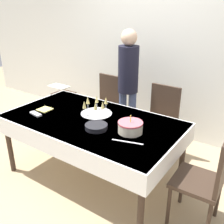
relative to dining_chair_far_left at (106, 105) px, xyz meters
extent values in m
plane|color=tan|center=(0.43, -0.87, -0.54)|extent=(12.00, 12.00, 0.00)
cube|color=silver|center=(0.43, 0.70, 0.81)|extent=(8.00, 0.05, 2.70)
cube|color=white|center=(0.43, -0.87, 0.20)|extent=(1.93, 1.08, 0.03)
cube|color=white|center=(0.43, -0.87, 0.11)|extent=(1.96, 1.11, 0.21)
cylinder|color=#38281E|center=(-0.47, -1.36, -0.18)|extent=(0.06, 0.06, 0.73)
cylinder|color=#38281E|center=(1.34, -1.36, -0.18)|extent=(0.06, 0.06, 0.73)
cylinder|color=#38281E|center=(-0.47, -0.39, -0.18)|extent=(0.06, 0.06, 0.73)
cylinder|color=#38281E|center=(1.34, -0.39, -0.18)|extent=(0.06, 0.06, 0.73)
cube|color=#38281E|center=(0.00, -0.08, -0.08)|extent=(0.43, 0.43, 0.04)
cube|color=#38281E|center=(0.00, 0.11, 0.19)|extent=(0.40, 0.05, 0.50)
cylinder|color=#38281E|center=(0.17, -0.27, -0.32)|extent=(0.04, 0.04, 0.44)
cylinder|color=#38281E|center=(-0.19, -0.26, -0.32)|extent=(0.04, 0.04, 0.44)
cylinder|color=#38281E|center=(0.18, 0.09, -0.32)|extent=(0.04, 0.04, 0.44)
cylinder|color=#38281E|center=(-0.18, 0.10, -0.32)|extent=(0.04, 0.04, 0.44)
cube|color=#38281E|center=(0.87, -0.08, -0.08)|extent=(0.42, 0.42, 0.04)
cube|color=#38281E|center=(0.87, 0.11, 0.19)|extent=(0.40, 0.04, 0.50)
cylinder|color=#38281E|center=(1.05, -0.27, -0.32)|extent=(0.04, 0.04, 0.44)
cylinder|color=#38281E|center=(0.69, -0.26, -0.32)|extent=(0.04, 0.04, 0.44)
cylinder|color=#38281E|center=(1.05, 0.09, -0.32)|extent=(0.04, 0.04, 0.44)
cylinder|color=#38281E|center=(0.69, 0.10, -0.32)|extent=(0.04, 0.04, 0.44)
cube|color=#38281E|center=(1.65, -0.87, -0.08)|extent=(0.43, 0.43, 0.04)
cube|color=#38281E|center=(1.84, -0.87, 0.19)|extent=(0.05, 0.40, 0.50)
cylinder|color=#38281E|center=(1.47, -1.06, -0.32)|extent=(0.04, 0.04, 0.44)
cylinder|color=#38281E|center=(1.46, -0.70, -0.32)|extent=(0.04, 0.04, 0.44)
cylinder|color=#38281E|center=(1.83, -1.05, -0.32)|extent=(0.04, 0.04, 0.44)
cylinder|color=#38281E|center=(1.82, -0.69, -0.32)|extent=(0.04, 0.04, 0.44)
cylinder|color=beige|center=(0.94, -0.90, 0.27)|extent=(0.24, 0.24, 0.10)
cylinder|color=#D15B66|center=(0.94, -0.90, 0.32)|extent=(0.25, 0.25, 0.02)
cylinder|color=yellow|center=(0.94, -0.90, 0.36)|extent=(0.01, 0.01, 0.06)
sphere|color=#F9CC4C|center=(0.94, -0.90, 0.40)|extent=(0.01, 0.01, 0.01)
cylinder|color=silver|center=(0.38, -0.72, 0.22)|extent=(0.36, 0.36, 0.01)
cylinder|color=silver|center=(0.48, -0.73, 0.23)|extent=(0.05, 0.05, 0.00)
cylinder|color=silver|center=(0.48, -0.73, 0.27)|extent=(0.01, 0.01, 0.08)
cone|color=#E0CC72|center=(0.48, -0.73, 0.36)|extent=(0.04, 0.04, 0.08)
cylinder|color=silver|center=(0.43, -0.60, 0.23)|extent=(0.05, 0.05, 0.00)
cylinder|color=silver|center=(0.43, -0.60, 0.27)|extent=(0.01, 0.01, 0.08)
cone|color=#E0CC72|center=(0.43, -0.60, 0.36)|extent=(0.04, 0.04, 0.08)
cylinder|color=silver|center=(0.31, -0.62, 0.23)|extent=(0.05, 0.05, 0.00)
cylinder|color=silver|center=(0.31, -0.62, 0.27)|extent=(0.01, 0.01, 0.08)
cone|color=#E0CC72|center=(0.31, -0.62, 0.36)|extent=(0.04, 0.04, 0.08)
cylinder|color=silver|center=(0.25, -0.71, 0.23)|extent=(0.05, 0.05, 0.00)
cylinder|color=silver|center=(0.25, -0.71, 0.27)|extent=(0.01, 0.01, 0.08)
cone|color=#E0CC72|center=(0.25, -0.71, 0.36)|extent=(0.04, 0.04, 0.08)
cylinder|color=silver|center=(0.31, -0.85, 0.23)|extent=(0.05, 0.05, 0.00)
cylinder|color=silver|center=(0.31, -0.85, 0.27)|extent=(0.01, 0.01, 0.08)
cone|color=#E0CC72|center=(0.31, -0.85, 0.36)|extent=(0.04, 0.04, 0.08)
cylinder|color=silver|center=(0.43, -0.80, 0.23)|extent=(0.05, 0.05, 0.00)
cylinder|color=silver|center=(0.43, -0.80, 0.27)|extent=(0.01, 0.01, 0.08)
cone|color=#E0CC72|center=(0.43, -0.80, 0.36)|extent=(0.04, 0.04, 0.08)
cylinder|color=black|center=(0.62, -1.03, 0.22)|extent=(0.23, 0.23, 0.01)
cylinder|color=black|center=(0.62, -1.03, 0.23)|extent=(0.23, 0.23, 0.01)
cylinder|color=black|center=(0.62, -1.03, 0.24)|extent=(0.23, 0.23, 0.01)
cylinder|color=black|center=(0.62, -1.03, 0.24)|extent=(0.23, 0.23, 0.01)
cylinder|color=black|center=(0.62, -1.03, 0.25)|extent=(0.23, 0.23, 0.01)
cylinder|color=black|center=(0.62, -1.03, 0.26)|extent=(0.23, 0.23, 0.01)
cylinder|color=black|center=(0.62, -1.03, 0.27)|extent=(0.23, 0.23, 0.01)
cube|color=silver|center=(1.02, -1.08, 0.22)|extent=(0.29, 0.10, 0.00)
cube|color=silver|center=(-0.18, -1.14, 0.23)|extent=(0.18, 0.09, 0.02)
cube|color=#E0D166|center=(-0.20, -0.99, 0.23)|extent=(0.15, 0.15, 0.01)
cylinder|color=#3F4C72|center=(0.23, 0.08, -0.14)|extent=(0.11, 0.11, 0.80)
cylinder|color=#3F4C72|center=(0.39, 0.08, -0.14)|extent=(0.11, 0.11, 0.80)
cylinder|color=black|center=(0.31, 0.08, 0.57)|extent=(0.28, 0.28, 0.63)
sphere|color=#D8B293|center=(0.31, 0.08, 0.99)|extent=(0.22, 0.22, 0.22)
cube|color=#38281E|center=(-0.88, 0.00, 0.01)|extent=(0.30, 0.30, 0.03)
cube|color=silver|center=(-0.88, -0.10, 0.16)|extent=(0.33, 0.20, 0.02)
cylinder|color=#38281E|center=(-0.99, -0.11, -0.28)|extent=(0.03, 0.03, 0.54)
cylinder|color=#38281E|center=(-0.77, -0.11, -0.28)|extent=(0.03, 0.03, 0.54)
cylinder|color=#38281E|center=(-0.99, 0.11, -0.28)|extent=(0.03, 0.03, 0.54)
cylinder|color=#38281E|center=(-0.77, 0.11, -0.28)|extent=(0.03, 0.03, 0.54)
cube|color=orange|center=(-1.05, -0.59, -0.39)|extent=(0.21, 0.12, 0.31)
camera|label=1|loc=(2.12, -2.91, 1.44)|focal=42.00mm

